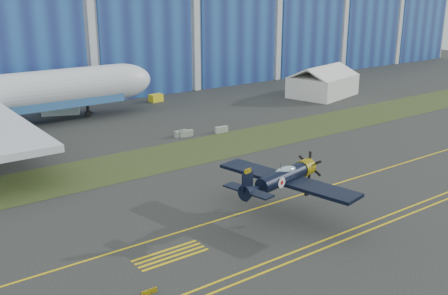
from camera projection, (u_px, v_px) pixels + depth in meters
ground at (274, 179)px, 57.98m from camera, size 260.00×260.00×0.00m
grass_median at (204, 149)px, 68.80m from camera, size 260.00×10.00×0.02m
hangar at (48, 14)px, 109.11m from camera, size 220.00×45.70×30.00m
taxiway_centreline at (306, 193)px, 54.11m from camera, size 200.00×0.20×0.02m
edge_line_near at (381, 225)px, 46.76m from camera, size 80.00×0.20×0.02m
edge_line_far at (372, 222)px, 47.53m from camera, size 80.00×0.20×0.02m
hold_short_ladder at (170, 255)px, 41.60m from camera, size 6.00×2.40×0.02m
guard_board_left at (149, 292)px, 36.28m from camera, size 1.20×0.15×0.35m
warbird at (283, 177)px, 47.26m from camera, size 14.38×16.26×4.20m
tent at (323, 81)px, 101.53m from camera, size 14.82×12.34×5.98m
shipping_container at (60, 107)px, 87.34m from camera, size 6.54×4.58×2.63m
tug at (156, 98)px, 97.15m from camera, size 2.58×1.82×1.40m
gse_box at (340, 72)px, 125.55m from camera, size 3.70×2.68×1.99m
barrier_a at (181, 133)px, 74.49m from camera, size 2.06×0.86×0.90m
barrier_b at (186, 133)px, 74.53m from camera, size 2.05×0.80×0.90m
barrier_c at (221, 130)px, 76.53m from camera, size 2.05×0.79×0.90m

